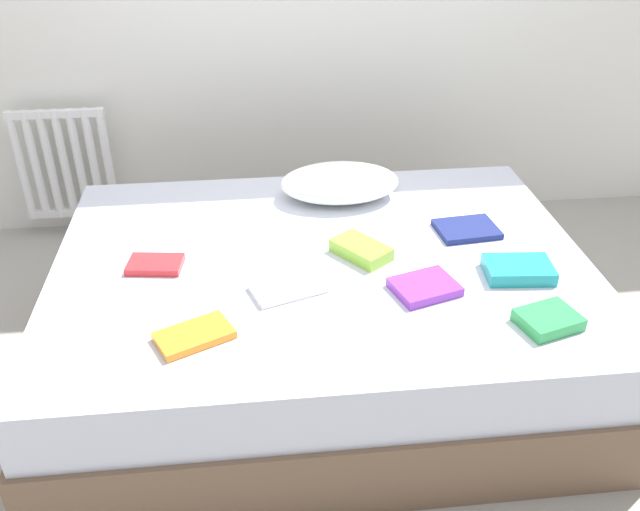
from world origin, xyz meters
TOP-DOWN VIEW (x-y plane):
  - ground_plane at (0.00, 0.00)m, footprint 8.00×8.00m
  - bed at (0.00, 0.00)m, footprint 2.00×1.50m
  - radiator at (-1.19, 1.20)m, footprint 0.47×0.04m
  - pillow at (0.13, 0.49)m, footprint 0.51×0.33m
  - textbook_orange at (-0.45, -0.43)m, footprint 0.27×0.22m
  - textbook_lime at (0.15, -0.00)m, footprint 0.23×0.25m
  - textbook_navy at (0.59, 0.13)m, footprint 0.25×0.20m
  - textbook_teal at (0.68, -0.20)m, footprint 0.25×0.18m
  - textbook_white at (-0.14, -0.20)m, footprint 0.28×0.21m
  - textbook_red at (-0.60, -0.00)m, footprint 0.21×0.15m
  - textbook_green at (0.67, -0.49)m, footprint 0.22×0.19m
  - textbook_purple at (0.33, -0.25)m, footprint 0.25×0.22m

SIDE VIEW (x-z plane):
  - ground_plane at x=0.00m, z-range 0.00..0.00m
  - bed at x=0.00m, z-range 0.00..0.50m
  - radiator at x=-1.19m, z-range 0.11..0.70m
  - textbook_white at x=-0.14m, z-range 0.50..0.52m
  - textbook_navy at x=0.59m, z-range 0.50..0.52m
  - textbook_red at x=-0.60m, z-range 0.50..0.53m
  - textbook_orange at x=-0.45m, z-range 0.50..0.53m
  - textbook_purple at x=0.33m, z-range 0.50..0.53m
  - textbook_green at x=0.67m, z-range 0.50..0.54m
  - textbook_teal at x=0.68m, z-range 0.50..0.55m
  - textbook_lime at x=0.15m, z-range 0.50..0.55m
  - pillow at x=0.13m, z-range 0.50..0.64m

